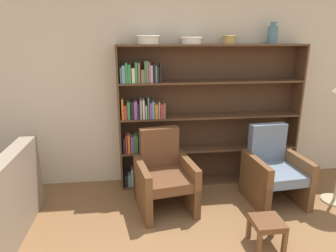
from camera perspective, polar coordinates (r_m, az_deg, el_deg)
name	(u,v)px	position (r m, az deg, el deg)	size (l,w,h in m)	color
wall_back	(186,85)	(4.17, 3.50, 7.82)	(12.00, 0.06, 2.75)	beige
bookshelf	(194,116)	(4.12, 5.01, 1.82)	(2.48, 0.30, 1.92)	brown
bowl_cream	(148,39)	(3.87, -3.80, 16.19)	(0.29, 0.29, 0.11)	silver
bowl_brass	(191,40)	(3.94, 4.44, 16.03)	(0.28, 0.28, 0.09)	silver
bowl_olive	(229,39)	(4.06, 11.58, 15.93)	(0.18, 0.18, 0.11)	tan
vase_tall	(273,34)	(4.28, 19.29, 16.17)	(0.13, 0.13, 0.27)	slate
armchair_leather	(164,176)	(3.65, -0.72, -9.53)	(0.75, 0.78, 0.95)	brown
armchair_cushioned	(274,170)	(4.03, 19.50, -7.94)	(0.70, 0.73, 0.95)	brown
footstool	(267,225)	(3.26, 18.36, -17.52)	(0.30, 0.30, 0.29)	brown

